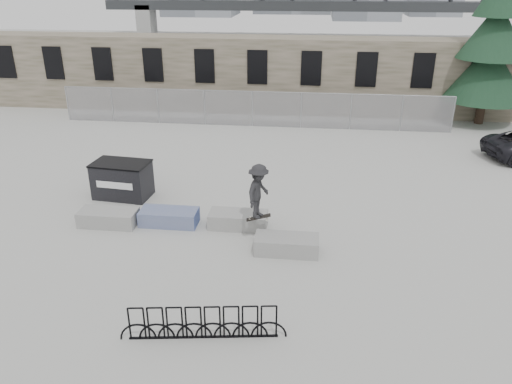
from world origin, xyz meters
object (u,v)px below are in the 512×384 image
Objects in this scene: skateboarder at (259,191)px; planter_center_left at (169,217)px; dumpster at (122,179)px; bike_rack at (203,323)px; planter_offset at (287,244)px; spruce_tree at (494,40)px; planter_far_left at (108,217)px; planter_center_right at (238,219)px.

planter_center_left is at bearing 95.64° from skateboarder.
dumpster reaches higher than bike_rack.
spruce_tree is (10.24, 15.94, 4.38)m from planter_offset.
planter_far_left is 1.00× the size of planter_center_right.
dumpster reaches higher than planter_offset.
planter_far_left is 2.12m from planter_center_left.
planter_center_right is 5.79m from bike_rack.
spruce_tree is (14.44, 14.51, 4.38)m from planter_center_left.
spruce_tree is (11.98, 20.21, 4.23)m from bike_rack.
planter_center_left and planter_center_right have the same top height.
dumpster is (-2.43, 2.08, 0.43)m from planter_center_left.
bike_rack is (0.03, -5.79, 0.15)m from planter_center_right.
spruce_tree is at bearing 57.28° from planter_offset.
planter_far_left is 1.00× the size of planter_center_left.
bike_rack is 5.13m from skateboarder.
dumpster is 9.20m from bike_rack.
bike_rack is 23.87m from spruce_tree.
planter_offset is (1.78, -1.51, 0.00)m from planter_center_right.
planter_far_left is 1.04× the size of skateboarder.
planter_center_right is 2.33m from planter_offset.
skateboarder reaches higher than planter_far_left.
skateboarder is at bearing -5.53° from planter_far_left.
planter_offset is (4.20, -1.43, 0.00)m from planter_center_left.
bike_rack is at bearing -49.90° from planter_far_left.
spruce_tree reaches higher than planter_center_right.
bike_rack is (4.56, -5.41, 0.15)m from planter_far_left.
planter_far_left is 5.56m from skateboarder.
planter_center_left is 3.23m from dumpster.
planter_center_right is at bearing 4.73° from planter_far_left.
bike_rack is 0.35× the size of spruce_tree.
bike_rack is at bearing -112.20° from planter_offset.
planter_center_right is at bearing -129.79° from spruce_tree.
planter_center_left is 1.00× the size of planter_offset.
bike_rack is at bearing -66.66° from planter_center_left.
planter_far_left is 4.54m from planter_center_right.
planter_center_right is at bearing 90.33° from bike_rack.
bike_rack is (-1.74, -4.27, 0.15)m from planter_offset.
planter_offset is at bearing -40.46° from planter_center_right.
bike_rack reaches higher than planter_center_right.
planter_center_right is at bearing 61.97° from skateboarder.
dumpster is at bearing 98.09° from planter_far_left.
planter_offset is 19.44m from spruce_tree.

